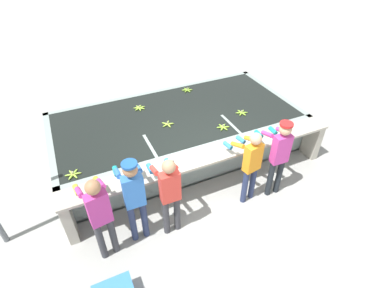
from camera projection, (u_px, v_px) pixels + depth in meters
ground_plane at (213, 196)px, 5.97m from camera, size 80.00×80.00×0.00m
wash_tank at (177, 132)px, 7.00m from camera, size 5.48×2.71×0.90m
work_ledge at (209, 165)px, 5.73m from camera, size 5.48×0.45×0.90m
worker_0 at (99, 212)px, 4.40m from camera, size 0.47×0.73×1.64m
worker_1 at (134, 194)px, 4.63m from camera, size 0.42×0.72×1.68m
worker_2 at (169, 191)px, 4.79m from camera, size 0.41×0.71×1.60m
worker_3 at (251, 162)px, 5.38m from camera, size 0.48×0.74×1.57m
worker_4 at (279, 152)px, 5.47m from camera, size 0.43×0.73×1.66m
banana_bunch_floating_0 at (187, 90)px, 7.67m from camera, size 0.28×0.28×0.08m
banana_bunch_floating_1 at (168, 124)px, 6.40m from camera, size 0.28×0.27×0.08m
banana_bunch_floating_2 at (242, 113)px, 6.78m from camera, size 0.27×0.28×0.08m
banana_bunch_floating_3 at (139, 108)px, 6.95m from camera, size 0.28×0.28×0.08m
banana_bunch_floating_4 at (73, 174)px, 5.15m from camera, size 0.28×0.27×0.08m
banana_bunch_floating_5 at (223, 127)px, 6.31m from camera, size 0.28×0.28×0.08m
knife_0 at (175, 161)px, 5.43m from camera, size 0.35×0.11×0.02m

